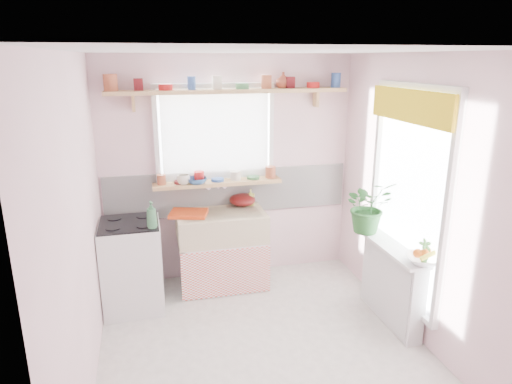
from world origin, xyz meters
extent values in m
plane|color=silver|center=(0.00, 0.00, 0.00)|extent=(3.20, 3.20, 0.00)
plane|color=white|center=(0.00, 0.00, 2.50)|extent=(3.20, 3.20, 0.00)
plane|color=#FFD5DC|center=(0.00, 1.60, 1.25)|extent=(2.80, 0.00, 2.80)
plane|color=#FFD5DC|center=(0.00, -1.60, 1.25)|extent=(2.80, 0.00, 2.80)
plane|color=#FFD5DC|center=(-1.40, 0.00, 1.25)|extent=(0.00, 3.20, 3.20)
plane|color=#FFD5DC|center=(1.40, 0.00, 1.25)|extent=(0.00, 3.20, 3.20)
cube|color=white|center=(0.00, 1.59, 1.00)|extent=(2.74, 0.03, 0.50)
cube|color=pink|center=(0.00, 1.58, 0.80)|extent=(2.74, 0.02, 0.12)
cube|color=white|center=(-0.15, 1.60, 1.65)|extent=(1.20, 0.01, 1.00)
cube|color=white|center=(-0.15, 1.53, 1.65)|extent=(1.15, 0.02, 0.95)
cube|color=white|center=(1.40, 0.20, 1.25)|extent=(0.01, 1.10, 1.90)
cube|color=gold|center=(1.31, 0.20, 2.06)|extent=(0.03, 1.20, 0.28)
cube|color=white|center=(-0.15, 1.30, 0.28)|extent=(0.85, 0.55, 0.55)
cube|color=#E85244|center=(-0.15, 1.02, 0.28)|extent=(0.95, 0.02, 0.53)
cube|color=beige|center=(-0.15, 1.30, 0.70)|extent=(0.95, 0.55, 0.30)
cylinder|color=silver|center=(-0.15, 1.55, 1.10)|extent=(0.03, 0.22, 0.03)
cube|color=white|center=(-1.10, 1.05, 0.45)|extent=(0.58, 0.58, 0.90)
cube|color=black|center=(-1.10, 1.05, 0.91)|extent=(0.56, 0.56, 0.02)
cylinder|color=black|center=(-1.24, 0.91, 0.92)|extent=(0.14, 0.14, 0.01)
cylinder|color=black|center=(-0.96, 0.91, 0.92)|extent=(0.14, 0.14, 0.01)
cylinder|color=black|center=(-1.24, 1.19, 0.92)|extent=(0.14, 0.14, 0.01)
cylinder|color=black|center=(-0.96, 1.19, 0.92)|extent=(0.14, 0.14, 0.01)
cube|color=white|center=(1.30, 0.20, 0.38)|extent=(0.15, 0.90, 0.75)
cube|color=white|center=(1.27, 0.20, 0.76)|extent=(0.22, 0.95, 0.03)
cube|color=tan|center=(-0.15, 1.48, 1.14)|extent=(1.40, 0.22, 0.04)
cube|color=tan|center=(0.00, 1.47, 2.12)|extent=(2.52, 0.24, 0.04)
cylinder|color=#A55133|center=(-1.18, 1.47, 2.20)|extent=(0.11, 0.11, 0.12)
cylinder|color=#590F14|center=(-0.92, 1.47, 2.20)|extent=(0.11, 0.11, 0.12)
cylinder|color=red|center=(-0.66, 1.47, 2.17)|extent=(0.11, 0.11, 0.06)
cylinder|color=#3359A5|center=(-0.39, 1.47, 2.20)|extent=(0.11, 0.11, 0.12)
cylinder|color=silver|center=(-0.13, 1.47, 2.20)|extent=(0.11, 0.11, 0.12)
cylinder|color=#3F7F4C|center=(0.13, 1.47, 2.17)|extent=(0.11, 0.11, 0.06)
cylinder|color=#A55133|center=(0.39, 1.47, 2.20)|extent=(0.11, 0.11, 0.12)
cylinder|color=#590F14|center=(0.66, 1.47, 2.20)|extent=(0.11, 0.11, 0.12)
cylinder|color=red|center=(0.92, 1.47, 2.17)|extent=(0.11, 0.11, 0.06)
cylinder|color=#3359A5|center=(1.18, 1.47, 2.20)|extent=(0.11, 0.11, 0.12)
cylinder|color=#A55133|center=(-0.77, 1.48, 1.22)|extent=(0.11, 0.11, 0.12)
cylinder|color=#590F14|center=(-0.56, 1.48, 1.22)|extent=(0.11, 0.11, 0.12)
cylinder|color=red|center=(-0.36, 1.48, 1.19)|extent=(0.11, 0.11, 0.06)
cylinder|color=#3359A5|center=(-0.15, 1.48, 1.22)|extent=(0.11, 0.11, 0.12)
cylinder|color=silver|center=(0.06, 1.48, 1.22)|extent=(0.11, 0.11, 0.12)
cylinder|color=#3F7F4C|center=(0.26, 1.48, 1.19)|extent=(0.11, 0.11, 0.06)
cylinder|color=#A55133|center=(0.47, 1.48, 1.22)|extent=(0.11, 0.11, 0.12)
cube|color=red|center=(-0.49, 1.31, 0.87)|extent=(0.45, 0.38, 0.04)
ellipsoid|color=#520E0E|center=(0.13, 1.50, 0.92)|extent=(0.35, 0.35, 0.13)
imported|color=#235925|center=(1.21, 0.60, 1.04)|extent=(0.49, 0.42, 0.54)
imported|color=white|center=(1.33, -0.20, 0.81)|extent=(0.38, 0.38, 0.07)
imported|color=#376829|center=(1.33, -0.20, 0.89)|extent=(0.12, 0.09, 0.22)
imported|color=#E5EE6A|center=(0.22, 1.50, 0.94)|extent=(0.11, 0.11, 0.18)
imported|color=beige|center=(-0.52, 1.42, 1.21)|extent=(0.16, 0.16, 0.10)
imported|color=#2F5E9A|center=(-0.38, 1.42, 1.19)|extent=(0.27, 0.27, 0.07)
imported|color=#9F4731|center=(0.60, 1.53, 2.22)|extent=(0.20, 0.20, 0.17)
imported|color=#3C784D|center=(-0.88, 0.85, 1.04)|extent=(0.13, 0.13, 0.26)
sphere|color=orange|center=(1.33, -0.20, 0.87)|extent=(0.08, 0.08, 0.08)
sphere|color=orange|center=(1.39, -0.17, 0.87)|extent=(0.08, 0.08, 0.08)
sphere|color=orange|center=(1.28, -0.18, 0.87)|extent=(0.08, 0.08, 0.08)
cylinder|color=gold|center=(1.35, -0.25, 0.88)|extent=(0.18, 0.04, 0.10)
camera|label=1|loc=(-0.90, -3.29, 2.45)|focal=32.00mm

